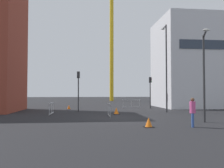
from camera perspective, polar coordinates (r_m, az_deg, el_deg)
The scene contains 14 objects.
ground at distance 19.13m, azimuth 1.25°, elevation -8.14°, with size 160.00×160.00×0.00m, color black.
office_block at distance 35.04m, azimuth 21.77°, elevation 4.63°, with size 13.10×8.79×12.00m.
construction_crane at distance 56.36m, azimuth -0.01°, elevation 14.01°, with size 8.75×11.03×28.36m.
streetlamp_tall at distance 24.70m, azimuth 13.03°, elevation 5.18°, with size 0.44×1.40×8.97m.
streetlamp_short at distance 16.86m, azimuth 21.59°, elevation 3.59°, with size 1.00×1.91×5.96m.
traffic_light_corner at distance 25.04m, azimuth -8.19°, elevation -0.19°, with size 0.31×0.39×4.23m.
traffic_light_far at distance 29.77m, azimuth 9.31°, elevation -0.81°, with size 0.38×0.26×3.93m.
pedestrian_walking at distance 14.56m, azimuth 19.06°, elevation -6.01°, with size 0.34×0.34×1.72m.
safety_barrier_left_run at distance 30.49m, azimuth 4.74°, elevation -4.77°, with size 2.49×0.39×1.08m.
safety_barrier_rear at distance 22.15m, azimuth -14.58°, elevation -5.77°, with size 0.09×2.37×1.08m.
safety_barrier_right_run at distance 19.68m, azimuth -0.69°, elevation -6.32°, with size 0.08×2.32×1.08m.
traffic_cone_on_verge at distance 28.59m, azimuth -10.47°, elevation -5.58°, with size 0.51×0.51×0.52m.
traffic_cone_striped at distance 21.83m, azimuth 1.07°, elevation -6.60°, with size 0.62×0.62×0.63m.
traffic_cone_orange at distance 14.00m, azimuth 8.93°, elevation -9.30°, with size 0.56×0.56×0.57m.
Camera 1 is at (-2.51, -18.86, 2.05)m, focal length 37.50 mm.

